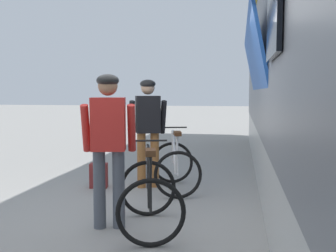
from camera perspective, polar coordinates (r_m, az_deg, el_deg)
The scene contains 6 objects.
ground_plane at distance 4.76m, azimuth -4.25°, elevation -14.25°, with size 80.00×80.00×0.00m, color gray.
cyclist_near_in_red at distance 4.55m, azimuth -8.55°, elevation -1.56°, with size 0.65×0.39×1.76m.
cyclist_far_in_dark at distance 6.45m, azimuth -2.90°, elevation 0.39°, with size 0.66×0.47×1.76m.
bicycle_near_black at distance 4.54m, azimuth -2.72°, elevation -9.91°, with size 0.96×1.22×0.99m.
bicycle_far_white at distance 6.31m, azimuth 1.01°, elevation -5.68°, with size 0.95×1.21×0.99m.
backpack_on_platform at distance 6.63m, azimuth -9.92°, elevation -7.01°, with size 0.28×0.18×0.40m, color maroon.
Camera 1 is at (1.13, -4.35, 1.56)m, focal length 42.43 mm.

